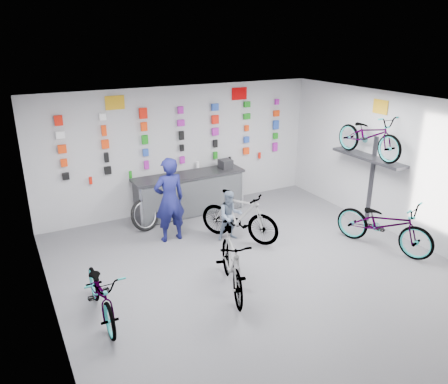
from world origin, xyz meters
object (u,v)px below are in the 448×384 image
clerk (169,200)px  customer (230,216)px  counter (190,194)px  bike_center (232,263)px  bike_right (384,224)px  bike_left (101,292)px  bike_service (239,216)px

clerk → customer: bearing=151.6°
counter → bike_center: 3.51m
bike_right → clerk: 4.37m
customer → counter: bearing=108.4°
counter → bike_right: bearing=-52.3°
bike_left → bike_service: bike_service is taller
bike_left → counter: bearing=48.3°
bike_left → bike_right: bearing=-3.1°
bike_left → bike_center: 2.13m
counter → customer: customer is taller
bike_left → bike_right: (5.57, -0.36, 0.09)m
bike_left → clerk: bearing=47.1°
bike_left → clerk: size_ratio=0.92×
counter → bike_left: 4.25m
bike_center → bike_right: (3.46, -0.08, 0.00)m
bike_left → bike_right: size_ratio=0.82×
bike_left → clerk: clerk is taller
bike_left → customer: size_ratio=1.54×
bike_center → bike_right: size_ratio=0.87×
counter → clerk: size_ratio=1.50×
bike_service → bike_right: bearing=-69.4°
counter → bike_service: (0.33, -1.80, 0.05)m
bike_service → bike_left: bearing=169.0°
clerk → customer: 1.31m
counter → customer: size_ratio=2.50×
bike_service → clerk: clerk is taller
clerk → counter: bearing=-131.3°
bike_center → bike_left: bearing=-169.3°
counter → clerk: 1.52m
bike_service → customer: customer is taller
bike_center → customer: (0.93, 1.74, 0.01)m
bike_center → bike_service: 1.95m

